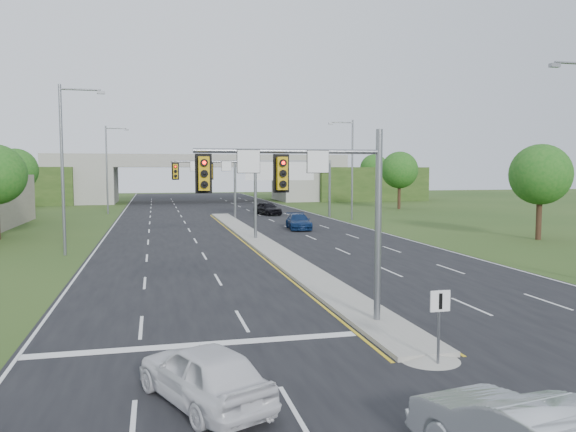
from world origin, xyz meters
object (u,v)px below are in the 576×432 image
Objects in this scene: sign_gantry at (282,173)px; overpass at (200,181)px; signal_mast_far at (227,181)px; car_white at (204,373)px; signal_mast_near at (318,194)px; keep_right_sign at (439,314)px; car_far_b at (299,222)px; car_far_c at (268,208)px.

overpass reaches higher than sign_gantry.
signal_mast_far reaches higher than car_white.
signal_mast_near is 0.09× the size of overpass.
signal_mast_far is 0.09× the size of overpass.
signal_mast_far is 29.71m from keep_right_sign.
signal_mast_far is 1.41× the size of car_far_b.
sign_gantry reaches higher than car_white.
car_far_c is (5.74, -31.17, -2.74)m from overpass.
car_far_b is (5.30, -48.14, -2.81)m from overpass.
car_white is (-4.43, -30.48, -3.97)m from signal_mast_far.
overpass is at bearing 88.38° from signal_mast_near.
car_white is at bearing -101.56° from car_far_b.
signal_mast_far reaches higher than keep_right_sign.
overpass is at bearing 102.49° from car_far_b.
signal_mast_near is 1.00× the size of signal_mast_far.
signal_mast_far is 11.00m from car_far_b.
signal_mast_near is 25.00m from signal_mast_far.
sign_gantry is 2.33× the size of car_far_b.
signal_mast_near is 1.61× the size of car_white.
signal_mast_near is 5.94m from keep_right_sign.
signal_mast_near reaches higher than car_far_b.
signal_mast_near is 3.18× the size of keep_right_sign.
keep_right_sign is at bearing -113.97° from car_far_c.
overpass is at bearing 87.65° from signal_mast_far.
signal_mast_near is 33.05m from car_far_b.
signal_mast_far reaches higher than car_far_b.
signal_mast_near is 1.41× the size of car_far_b.
car_white is at bearing -171.28° from keep_right_sign.
keep_right_sign is 6.81m from car_white.
signal_mast_far is 21.91m from sign_gantry.
overpass reaches higher than car_far_c.
signal_mast_near and signal_mast_far have the same top height.
sign_gantry is 5.98m from car_far_c.
car_white is (-13.38, -50.47, -4.48)m from sign_gantry.
keep_right_sign is 53.67m from car_far_c.
car_far_c is at bearing 80.70° from signal_mast_near.
car_far_c is at bearing 94.69° from car_far_b.
signal_mast_far is at bearing -114.11° from sign_gantry.
sign_gantry reaches higher than keep_right_sign.
signal_mast_far is at bearing 94.39° from keep_right_sign.
car_far_b is 16.98m from car_far_c.
car_white is 55.79m from car_far_c.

